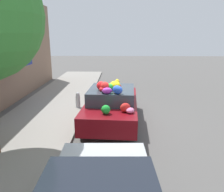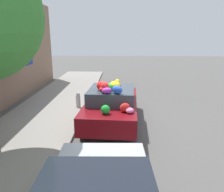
{
  "view_description": "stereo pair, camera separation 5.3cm",
  "coord_description": "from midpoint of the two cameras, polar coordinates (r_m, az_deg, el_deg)",
  "views": [
    {
      "loc": [
        -7.83,
        -0.31,
        3.21
      ],
      "look_at": [
        0.0,
        -0.12,
        1.07
      ],
      "focal_mm": 35.0,
      "sensor_mm": 36.0,
      "label": 1
    },
    {
      "loc": [
        -7.82,
        -0.37,
        3.21
      ],
      "look_at": [
        0.0,
        -0.12,
        1.07
      ],
      "focal_mm": 35.0,
      "sensor_mm": 36.0,
      "label": 2
    }
  ],
  "objects": [
    {
      "name": "art_car",
      "position": [
        8.15,
        0.16,
        -2.19
      ],
      "size": [
        4.25,
        2.07,
        1.71
      ],
      "rotation": [
        0.0,
        0.0,
        -0.06
      ],
      "color": "maroon",
      "rests_on": "ground"
    },
    {
      "name": "ground_plane",
      "position": [
        8.46,
        -0.66,
        -7.0
      ],
      "size": [
        60.0,
        60.0,
        0.0
      ],
      "primitive_type": "plane",
      "color": "#565451"
    },
    {
      "name": "fire_hydrant",
      "position": [
        9.97,
        -8.69,
        -0.98
      ],
      "size": [
        0.2,
        0.2,
        0.7
      ],
      "color": "#B2B2B7",
      "rests_on": "sidewalk_curb"
    },
    {
      "name": "sidewalk_curb",
      "position": [
        8.97,
        -18.27,
        -6.14
      ],
      "size": [
        24.0,
        3.2,
        0.1
      ],
      "color": "gray",
      "rests_on": "ground"
    }
  ]
}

